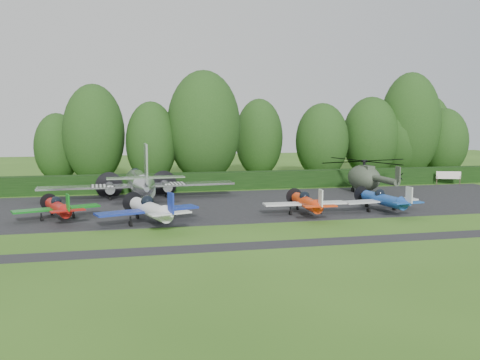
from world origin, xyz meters
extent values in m
plane|color=#305919|center=(0.00, 0.00, 0.00)|extent=(160.00, 160.00, 0.00)
cube|color=black|center=(0.00, 10.00, 0.00)|extent=(70.00, 18.00, 0.01)
cube|color=black|center=(0.00, -6.00, 0.00)|extent=(70.00, 2.00, 0.00)
cube|color=black|center=(0.00, 21.00, 0.00)|extent=(90.00, 1.60, 2.00)
cylinder|color=silver|center=(-5.79, 14.68, 1.68)|extent=(2.03, 10.60, 2.03)
cone|color=silver|center=(-5.79, 20.62, 1.68)|extent=(2.03, 1.32, 2.03)
cone|color=silver|center=(-5.79, 8.33, 2.12)|extent=(2.03, 2.65, 2.03)
sphere|color=black|center=(-5.79, 19.77, 2.12)|extent=(1.32, 1.32, 1.32)
cube|color=silver|center=(-5.79, 15.57, 1.41)|extent=(19.43, 2.12, 0.19)
cube|color=white|center=(-9.32, 15.57, 1.52)|extent=(2.30, 2.21, 0.04)
cube|color=white|center=(-2.25, 15.57, 1.52)|extent=(2.30, 2.21, 0.04)
cylinder|color=silver|center=(-8.61, 16.10, 1.19)|extent=(0.97, 2.83, 0.97)
cylinder|color=silver|center=(-2.96, 16.10, 1.19)|extent=(0.97, 2.83, 0.97)
cylinder|color=black|center=(-8.61, 18.08, 1.19)|extent=(2.83, 0.03, 2.83)
cylinder|color=black|center=(-2.96, 18.08, 1.19)|extent=(2.83, 0.03, 2.83)
cube|color=silver|center=(-5.79, 7.62, 3.09)|extent=(6.62, 1.24, 0.12)
cube|color=silver|center=(-5.79, 7.35, 4.33)|extent=(0.16, 1.94, 3.36)
cylinder|color=black|center=(-8.61, 15.74, 0.22)|extent=(0.22, 0.79, 0.79)
cylinder|color=black|center=(-2.96, 15.74, 0.22)|extent=(0.22, 0.79, 0.79)
cylinder|color=black|center=(-5.79, 7.27, 0.16)|extent=(0.16, 0.39, 0.39)
cylinder|color=#9D110E|center=(-12.52, 5.60, 1.07)|extent=(0.93, 5.33, 0.93)
sphere|color=black|center=(-12.52, 6.18, 1.50)|extent=(0.81, 0.81, 0.81)
cube|color=#106A17|center=(-12.52, 6.08, 0.92)|extent=(6.78, 1.26, 0.14)
cube|color=#9D110E|center=(-12.52, 2.40, 1.31)|extent=(2.52, 0.68, 0.10)
cube|color=#106A17|center=(-12.52, 2.30, 1.94)|extent=(0.10, 0.77, 1.26)
cylinder|color=black|center=(-12.52, 9.03, 1.07)|extent=(1.45, 0.02, 1.45)
cylinder|color=black|center=(-13.78, 5.89, 0.17)|extent=(0.14, 0.43, 0.43)
cylinder|color=black|center=(-11.26, 5.89, 0.17)|extent=(0.14, 0.43, 0.43)
cylinder|color=black|center=(-12.52, 8.11, 0.15)|extent=(0.12, 0.39, 0.39)
cylinder|color=silver|center=(-5.41, 2.00, 1.26)|extent=(1.10, 6.32, 1.10)
sphere|color=black|center=(-5.41, 2.69, 1.78)|extent=(0.97, 0.97, 0.97)
cube|color=navy|center=(-5.41, 2.57, 1.09)|extent=(8.05, 1.49, 0.16)
cube|color=silver|center=(-5.41, -1.79, 1.55)|extent=(2.99, 0.80, 0.11)
cube|color=navy|center=(-5.41, -1.91, 2.30)|extent=(0.11, 0.92, 1.49)
cylinder|color=black|center=(-5.41, 6.08, 1.26)|extent=(1.72, 0.02, 1.72)
cylinder|color=black|center=(-6.90, 2.34, 0.21)|extent=(0.16, 0.51, 0.51)
cylinder|color=black|center=(-3.91, 2.34, 0.21)|extent=(0.16, 0.51, 0.51)
cylinder|color=black|center=(-5.41, 4.99, 0.18)|extent=(0.14, 0.46, 0.46)
cylinder|color=red|center=(7.63, 3.34, 1.12)|extent=(0.97, 5.58, 0.97)
sphere|color=black|center=(7.63, 3.95, 1.57)|extent=(0.85, 0.85, 0.85)
cube|color=silver|center=(7.63, 3.85, 0.96)|extent=(7.11, 1.32, 0.14)
cube|color=red|center=(7.63, -0.01, 1.37)|extent=(2.64, 0.71, 0.10)
cube|color=silver|center=(7.63, -0.11, 2.03)|extent=(0.10, 0.81, 1.32)
cylinder|color=black|center=(7.63, 6.94, 1.12)|extent=(1.52, 0.02, 1.52)
cylinder|color=black|center=(6.31, 3.64, 0.18)|extent=(0.14, 0.45, 0.45)
cylinder|color=black|center=(8.95, 3.64, 0.18)|extent=(0.14, 0.45, 0.45)
cylinder|color=black|center=(7.63, 5.98, 0.16)|extent=(0.12, 0.41, 0.41)
cylinder|color=#184395|center=(14.70, 3.33, 1.11)|extent=(0.97, 5.57, 0.97)
sphere|color=black|center=(14.70, 3.93, 1.57)|extent=(0.85, 0.85, 0.85)
cube|color=#BBBEC2|center=(14.70, 3.83, 0.96)|extent=(7.09, 1.32, 0.14)
cube|color=#184395|center=(14.70, -0.02, 1.37)|extent=(2.63, 0.71, 0.10)
cube|color=#BBBEC2|center=(14.70, -0.12, 2.03)|extent=(0.10, 0.81, 1.32)
cylinder|color=black|center=(14.70, 6.92, 1.11)|extent=(1.52, 0.02, 1.52)
cylinder|color=black|center=(13.38, 3.63, 0.18)|extent=(0.14, 0.45, 0.45)
cylinder|color=black|center=(16.02, 3.63, 0.18)|extent=(0.14, 0.45, 0.45)
cylinder|color=black|center=(14.70, 5.96, 0.16)|extent=(0.12, 0.41, 0.41)
ellipsoid|color=#384132|center=(18.28, 14.70, 1.69)|extent=(2.92, 5.36, 2.80)
cylinder|color=#384132|center=(18.28, 10.48, 1.97)|extent=(0.66, 5.62, 0.66)
cube|color=#384132|center=(18.28, 7.58, 2.81)|extent=(0.11, 0.84, 1.50)
cylinder|color=black|center=(18.28, 14.70, 3.09)|extent=(0.28, 0.28, 0.75)
cylinder|color=black|center=(18.28, 14.70, 3.51)|extent=(0.66, 0.66, 0.23)
cylinder|color=black|center=(18.28, 14.70, 3.51)|extent=(11.24, 11.24, 0.06)
cube|color=#384132|center=(18.28, 13.95, 2.76)|extent=(0.84, 1.87, 0.66)
ellipsoid|color=black|center=(18.28, 16.20, 1.78)|extent=(1.78, 1.78, 1.60)
cylinder|color=black|center=(17.34, 15.45, 0.28)|extent=(0.17, 0.52, 0.52)
cylinder|color=black|center=(19.21, 15.45, 0.28)|extent=(0.17, 0.52, 0.52)
cylinder|color=black|center=(18.28, 11.70, 0.23)|extent=(0.15, 0.45, 0.45)
cylinder|color=#3F3326|center=(30.23, 19.09, 0.55)|extent=(0.11, 0.11, 1.10)
cylinder|color=#3F3326|center=(32.97, 19.09, 0.55)|extent=(0.11, 0.11, 1.10)
cube|color=white|center=(31.60, 19.09, 1.19)|extent=(2.93, 0.07, 0.92)
cylinder|color=black|center=(30.86, 30.13, 1.77)|extent=(0.70, 0.70, 3.53)
ellipsoid|color=#183711|center=(30.86, 30.13, 5.40)|extent=(8.65, 8.65, 10.80)
cylinder|color=black|center=(26.23, 29.33, 1.81)|extent=(0.70, 0.70, 3.61)
ellipsoid|color=#183711|center=(26.23, 29.33, 5.52)|extent=(7.77, 7.77, 11.04)
cylinder|color=black|center=(-3.77, 28.19, 1.67)|extent=(0.70, 0.70, 3.34)
ellipsoid|color=#183711|center=(-3.77, 28.19, 5.10)|extent=(6.24, 6.24, 10.19)
cylinder|color=black|center=(11.22, 32.95, 1.77)|extent=(0.70, 0.70, 3.53)
ellipsoid|color=#183711|center=(11.22, 32.95, 5.39)|extent=(6.58, 6.58, 10.79)
cylinder|color=black|center=(-10.70, 30.04, 2.02)|extent=(0.70, 0.70, 4.04)
ellipsoid|color=#183711|center=(-10.70, 30.04, 6.17)|extent=(7.57, 7.57, 12.34)
cylinder|color=black|center=(18.96, 28.99, 1.66)|extent=(0.70, 0.70, 3.32)
ellipsoid|color=#183711|center=(18.96, 28.99, 5.07)|extent=(7.08, 7.08, 10.13)
cylinder|color=black|center=(39.03, 34.97, 1.86)|extent=(0.70, 0.70, 3.72)
ellipsoid|color=#183711|center=(39.03, 34.97, 5.68)|extent=(5.84, 5.84, 11.37)
cylinder|color=black|center=(-15.40, 33.21, 1.44)|extent=(0.70, 0.70, 2.88)
ellipsoid|color=#183711|center=(-15.40, 33.21, 4.39)|extent=(5.82, 5.82, 8.79)
cylinder|color=black|center=(2.78, 28.13, 2.31)|extent=(0.70, 0.70, 4.61)
ellipsoid|color=#183711|center=(2.78, 28.13, 7.05)|extent=(9.23, 9.23, 14.09)
cylinder|color=black|center=(37.53, 29.37, 1.56)|extent=(0.70, 0.70, 3.12)
ellipsoid|color=#183711|center=(37.53, 29.37, 4.77)|extent=(6.82, 6.82, 9.55)
cylinder|color=black|center=(32.14, 29.33, 2.37)|extent=(0.70, 0.70, 4.73)
ellipsoid|color=#183711|center=(32.14, 29.33, 7.23)|extent=(8.32, 8.32, 14.46)
camera|label=1|loc=(-7.56, -38.67, 8.27)|focal=40.00mm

